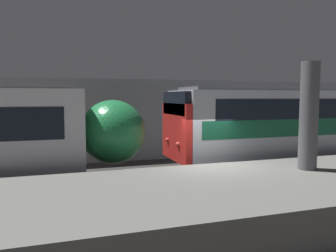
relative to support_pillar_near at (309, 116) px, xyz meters
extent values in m
plane|color=#33302D|center=(-2.51, 1.76, -2.72)|extent=(120.00, 120.00, 0.00)
cube|color=slate|center=(-2.51, -0.67, -2.20)|extent=(40.00, 4.85, 1.05)
cube|color=#939399|center=(-2.51, 8.33, -0.61)|extent=(50.00, 0.15, 4.23)
cylinder|color=#56565B|center=(0.00, 0.00, 0.00)|extent=(0.56, 0.56, 3.35)
ellipsoid|color=#238447|center=(-5.50, 4.00, -0.72)|extent=(2.42, 2.73, 2.41)
sphere|color=#F2EFCC|center=(-4.55, 4.00, -1.15)|extent=(0.20, 0.20, 0.20)
cube|color=red|center=(-2.97, 4.00, -0.81)|extent=(0.25, 2.90, 2.30)
cube|color=black|center=(-2.97, 4.00, 0.34)|extent=(0.25, 2.61, 0.92)
sphere|color=#EA4C42|center=(-3.13, 3.34, -1.21)|extent=(0.18, 0.18, 0.18)
sphere|color=#EA4C42|center=(-3.13, 4.67, -1.21)|extent=(0.18, 0.18, 0.18)
camera|label=1|loc=(-7.31, -8.32, 0.59)|focal=35.00mm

